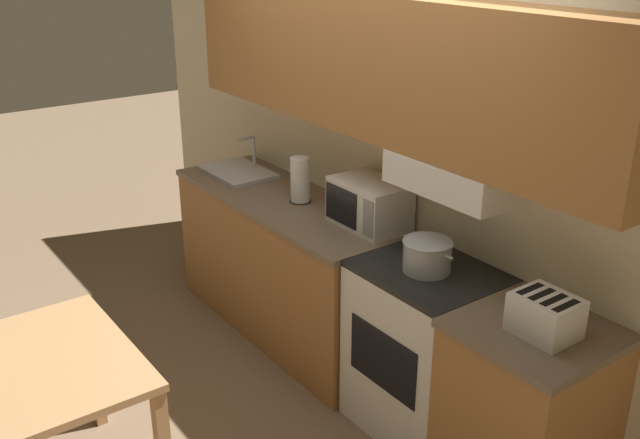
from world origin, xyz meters
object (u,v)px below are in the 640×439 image
(cooking_pot, at_px, (427,255))
(sink_basin, at_px, (238,171))
(microwave, at_px, (369,204))
(dining_table, at_px, (55,382))
(stove_range, at_px, (424,351))
(paper_towel_roll, at_px, (300,180))
(toaster, at_px, (545,315))

(cooking_pot, relative_size, sink_basin, 0.63)
(microwave, distance_m, dining_table, 1.84)
(stove_range, height_order, paper_towel_roll, paper_towel_roll)
(stove_range, xyz_separation_m, cooking_pot, (-0.01, -0.02, 0.54))
(microwave, height_order, dining_table, microwave)
(dining_table, bearing_deg, cooking_pot, 70.71)
(toaster, xyz_separation_m, dining_table, (-1.29, -1.63, -0.38))
(stove_range, bearing_deg, cooking_pot, -112.17)
(cooking_pot, relative_size, dining_table, 0.34)
(sink_basin, height_order, paper_towel_roll, paper_towel_roll)
(cooking_pot, xyz_separation_m, microwave, (-0.60, 0.13, 0.05))
(microwave, distance_m, paper_towel_roll, 0.55)
(paper_towel_roll, bearing_deg, microwave, 9.52)
(stove_range, height_order, dining_table, stove_range)
(microwave, distance_m, sink_basin, 1.25)
(stove_range, relative_size, toaster, 3.52)
(stove_range, distance_m, sink_basin, 1.90)
(dining_table, bearing_deg, toaster, 51.77)
(microwave, relative_size, toaster, 1.66)
(sink_basin, relative_size, paper_towel_roll, 1.86)
(toaster, bearing_deg, stove_range, 176.95)
(cooking_pot, relative_size, paper_towel_roll, 1.16)
(toaster, xyz_separation_m, paper_towel_roll, (-1.85, 0.06, 0.05))
(paper_towel_roll, bearing_deg, dining_table, -71.59)
(dining_table, bearing_deg, microwave, 90.70)
(microwave, bearing_deg, paper_towel_roll, -170.48)
(cooking_pot, bearing_deg, paper_towel_roll, 177.89)
(toaster, relative_size, paper_towel_roll, 0.94)
(cooking_pot, xyz_separation_m, toaster, (0.71, -0.02, 0.00))
(cooking_pot, bearing_deg, sink_basin, 179.96)
(paper_towel_roll, relative_size, dining_table, 0.29)
(cooking_pot, height_order, microwave, microwave)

